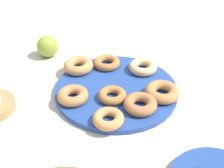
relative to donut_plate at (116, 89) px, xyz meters
The scene contains 11 objects.
ground_plane 0.01m from the donut_plate, ahead, with size 2.40×2.40×0.00m, color beige.
donut_plate is the anchor object (origin of this frame).
donut_0 0.15m from the donut_plate, 105.40° to the left, with size 0.08×0.08×0.02m, color tan.
donut_1 0.13m from the donut_plate, 49.90° to the left, with size 0.08×0.08×0.03m, color #C6844C.
donut_2 0.12m from the donut_plate, 52.45° to the right, with size 0.08×0.08×0.02m, color #BC7A3D.
donut_3 0.15m from the donut_plate, 14.58° to the right, with size 0.09×0.09×0.03m, color tan.
donut_4 0.06m from the donut_plate, 101.39° to the left, with size 0.08×0.08×0.02m, color #BC7A3D.
donut_5 0.12m from the donut_plate, 110.28° to the right, with size 0.09×0.09×0.03m, color #EABC84.
donut_6 0.13m from the donut_plate, behind, with size 0.09×0.09×0.03m, color #C6844C.
donut_7 0.11m from the donut_plate, 146.60° to the left, with size 0.09×0.09×0.03m, color #B27547.
apple 0.31m from the donut_plate, 18.01° to the right, with size 0.07×0.07×0.07m, color #93AD38.
Camera 1 is at (-0.25, 0.59, 0.49)m, focal length 45.08 mm.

